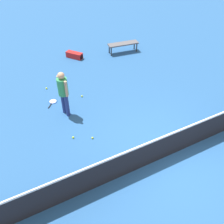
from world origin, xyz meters
name	(u,v)px	position (x,y,z in m)	size (l,w,h in m)	color
ground_plane	(166,156)	(0.00, 0.00, 0.00)	(40.00, 40.00, 0.00)	#265693
court_net	(169,145)	(0.00, 0.00, 0.50)	(10.09, 0.09, 1.07)	#4C4C51
player_near_side	(63,90)	(1.99, -3.21, 1.01)	(0.42, 0.53, 1.70)	navy
tennis_racket_near_player	(53,102)	(2.24, -4.09, 0.01)	(0.50, 0.56, 0.03)	blue
tennis_ball_near_player	(82,96)	(1.13, -3.88, 0.03)	(0.07, 0.07, 0.07)	#C6E033
tennis_ball_by_net	(47,88)	(2.20, -5.03, 0.03)	(0.07, 0.07, 0.07)	#C6E033
tennis_ball_midcourt	(92,138)	(1.67, -1.66, 0.03)	(0.07, 0.07, 0.07)	#C6E033
tennis_ball_baseline	(73,137)	(2.21, -1.97, 0.03)	(0.07, 0.07, 0.07)	#C6E033
courtside_bench	(123,44)	(-2.09, -6.39, 0.42)	(1.54, 0.61, 0.48)	#595960
equipment_bag	(75,55)	(0.24, -6.93, 0.14)	(0.71, 0.81, 0.28)	#B21E1E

